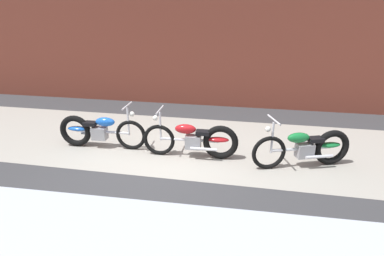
{
  "coord_description": "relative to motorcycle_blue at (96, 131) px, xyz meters",
  "views": [
    {
      "loc": [
        1.72,
        -4.85,
        2.86
      ],
      "look_at": [
        0.61,
        0.74,
        0.75
      ],
      "focal_mm": 29.05,
      "sensor_mm": 36.0,
      "label": 1
    }
  ],
  "objects": [
    {
      "name": "ground_plane",
      "position": [
        1.64,
        -1.09,
        -0.4
      ],
      "size": [
        80.0,
        80.0,
        0.0
      ],
      "primitive_type": "plane",
      "color": "#38383A"
    },
    {
      "name": "sidewalk_slab",
      "position": [
        1.64,
        0.66,
        -0.4
      ],
      "size": [
        36.0,
        3.5,
        0.01
      ],
      "primitive_type": "cube",
      "color": "#9E998E",
      "rests_on": "ground"
    },
    {
      "name": "brick_building_wall",
      "position": [
        1.64,
        4.11,
        2.32
      ],
      "size": [
        36.0,
        0.5,
        5.44
      ],
      "primitive_type": "cube",
      "color": "brown",
      "rests_on": "ground"
    },
    {
      "name": "motorcycle_blue",
      "position": [
        0.0,
        0.0,
        0.0
      ],
      "size": [
        2.01,
        0.58,
        1.03
      ],
      "rotation": [
        0.0,
        0.0,
        0.05
      ],
      "color": "black",
      "rests_on": "ground"
    },
    {
      "name": "motorcycle_red",
      "position": [
        2.3,
        -0.07,
        0.0
      ],
      "size": [
        2.01,
        0.58,
        1.03
      ],
      "rotation": [
        0.0,
        0.0,
        3.19
      ],
      "color": "black",
      "rests_on": "ground"
    },
    {
      "name": "motorcycle_green",
      "position": [
        4.52,
        -0.05,
        0.0
      ],
      "size": [
        1.92,
        0.89,
        1.03
      ],
      "rotation": [
        0.0,
        0.0,
        3.49
      ],
      "color": "black",
      "rests_on": "ground"
    }
  ]
}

